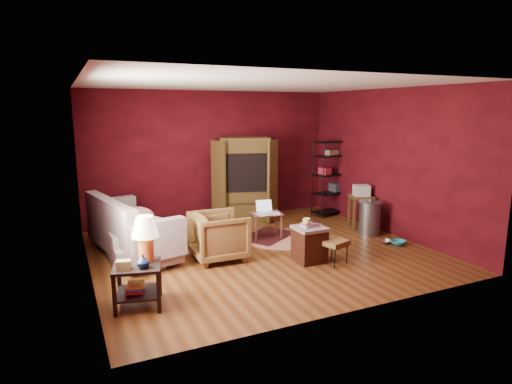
# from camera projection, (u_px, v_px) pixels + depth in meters

# --- Properties ---
(room) EXTENTS (5.54, 5.04, 2.84)m
(room) POSITION_uv_depth(u_px,v_px,m) (259.00, 171.00, 7.09)
(room) COLOR brown
(room) RESTS_ON ground
(sofa) EXTENTS (0.65, 1.90, 0.73)m
(sofa) POSITION_uv_depth(u_px,v_px,m) (128.00, 234.00, 7.08)
(sofa) COLOR gray
(sofa) RESTS_ON ground
(armchair) EXTENTS (0.79, 0.84, 0.85)m
(armchair) POSITION_uv_depth(u_px,v_px,m) (219.00, 234.00, 6.91)
(armchair) COLOR black
(armchair) RESTS_ON ground
(pet_bowl_steel) EXTENTS (0.23, 0.07, 0.22)m
(pet_bowl_steel) POSITION_uv_depth(u_px,v_px,m) (386.00, 237.00, 7.79)
(pet_bowl_steel) COLOR #B7B9BE
(pet_bowl_steel) RESTS_ON ground
(pet_bowl_turquoise) EXTENTS (0.27, 0.11, 0.26)m
(pet_bowl_turquoise) POSITION_uv_depth(u_px,v_px,m) (398.00, 238.00, 7.68)
(pet_bowl_turquoise) COLOR teal
(pet_bowl_turquoise) RESTS_ON ground
(vase) EXTENTS (0.19, 0.20, 0.16)m
(vase) POSITION_uv_depth(u_px,v_px,m) (143.00, 262.00, 5.10)
(vase) COLOR #0C1A3D
(vase) RESTS_ON side_table
(mug) EXTENTS (0.15, 0.13, 0.12)m
(mug) POSITION_uv_depth(u_px,v_px,m) (307.00, 220.00, 6.68)
(mug) COLOR #F0DF75
(mug) RESTS_ON hamper
(side_table) EXTENTS (0.68, 0.68, 1.11)m
(side_table) POSITION_uv_depth(u_px,v_px,m) (142.00, 252.00, 5.26)
(side_table) COLOR black
(side_table) RESTS_ON ground
(sofa_cushions) EXTENTS (1.30, 2.31, 0.91)m
(sofa_cushions) POSITION_uv_depth(u_px,v_px,m) (129.00, 230.00, 7.02)
(sofa_cushions) COLOR gray
(sofa_cushions) RESTS_ON sofa
(hamper) EXTENTS (0.47, 0.47, 0.66)m
(hamper) POSITION_uv_depth(u_px,v_px,m) (309.00, 243.00, 6.82)
(hamper) COLOR #3A180D
(hamper) RESTS_ON ground
(footstool) EXTENTS (0.47, 0.47, 0.39)m
(footstool) POSITION_uv_depth(u_px,v_px,m) (334.00, 243.00, 6.72)
(footstool) COLOR black
(footstool) RESTS_ON ground
(rug_round) EXTENTS (1.69, 1.69, 0.01)m
(rug_round) POSITION_uv_depth(u_px,v_px,m) (282.00, 239.00, 8.05)
(rug_round) COLOR beige
(rug_round) RESTS_ON ground
(rug_oriental) EXTENTS (1.32, 1.21, 0.01)m
(rug_oriental) POSITION_uv_depth(u_px,v_px,m) (267.00, 236.00, 8.22)
(rug_oriental) COLOR #4F1518
(rug_oriental) RESTS_ON ground
(laptop_desk) EXTENTS (0.62, 0.50, 0.71)m
(laptop_desk) POSITION_uv_depth(u_px,v_px,m) (266.00, 216.00, 8.03)
(laptop_desk) COLOR brown
(laptop_desk) RESTS_ON ground
(tv_armoire) EXTENTS (1.38, 1.00, 1.82)m
(tv_armoire) POSITION_uv_depth(u_px,v_px,m) (245.00, 178.00, 9.20)
(tv_armoire) COLOR #563B18
(tv_armoire) RESTS_ON ground
(wire_shelving) EXTENTS (0.89, 0.52, 1.71)m
(wire_shelving) POSITION_uv_depth(u_px,v_px,m) (331.00, 175.00, 9.73)
(wire_shelving) COLOR black
(wire_shelving) RESTS_ON ground
(small_stand) EXTENTS (0.58, 0.58, 0.89)m
(small_stand) POSITION_uv_depth(u_px,v_px,m) (361.00, 196.00, 8.74)
(small_stand) COLOR #563B18
(small_stand) RESTS_ON ground
(trash_can) EXTENTS (0.59, 0.59, 0.71)m
(trash_can) POSITION_uv_depth(u_px,v_px,m) (370.00, 218.00, 8.28)
(trash_can) COLOR gray
(trash_can) RESTS_ON ground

